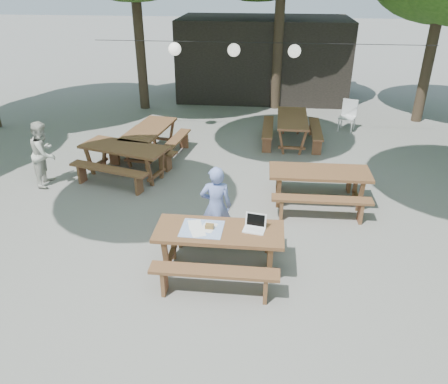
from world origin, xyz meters
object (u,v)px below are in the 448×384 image
at_px(second_person, 44,153).
at_px(picnic_table_nw, 126,161).
at_px(woman, 216,207).
at_px(plastic_chair, 347,122).
at_px(main_picnic_table, 219,249).

bearing_deg(second_person, picnic_table_nw, -76.73).
relative_size(picnic_table_nw, woman, 1.53).
height_order(picnic_table_nw, woman, woman).
bearing_deg(woman, second_person, -32.14).
xyz_separation_m(picnic_table_nw, plastic_chair, (5.56, 3.86, -0.13)).
relative_size(main_picnic_table, second_person, 1.38).
bearing_deg(plastic_chair, main_picnic_table, -92.12).
bearing_deg(main_picnic_table, second_person, 146.76).
distance_m(woman, second_person, 4.52).
distance_m(main_picnic_table, picnic_table_nw, 4.18).
bearing_deg(picnic_table_nw, plastic_chair, 51.01).
distance_m(second_person, plastic_chair, 8.45).
xyz_separation_m(woman, plastic_chair, (3.14, 6.41, -0.48)).
distance_m(woman, plastic_chair, 7.15).
bearing_deg(main_picnic_table, picnic_table_nw, 127.86).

